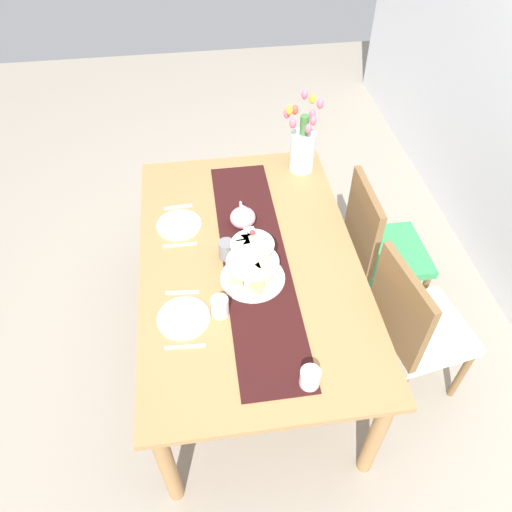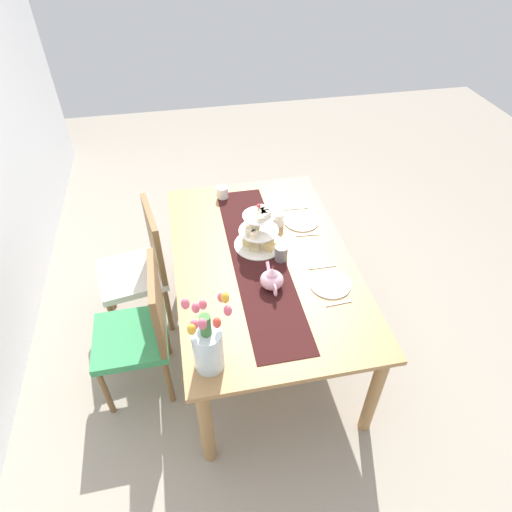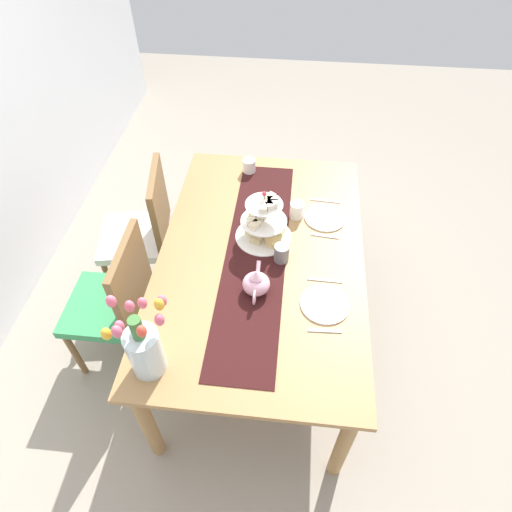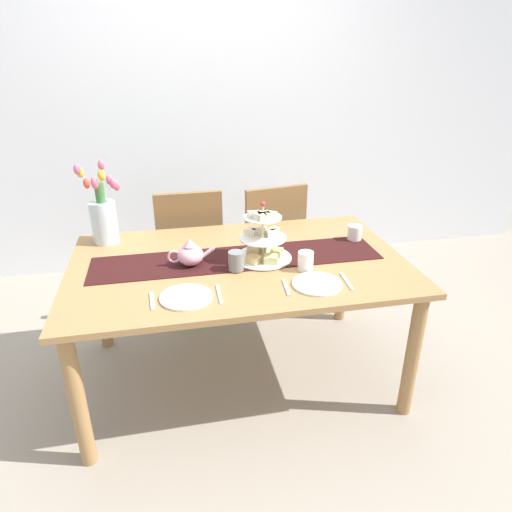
{
  "view_description": "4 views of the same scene",
  "coord_description": "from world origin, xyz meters",
  "px_view_note": "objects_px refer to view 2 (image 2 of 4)",
  "views": [
    {
      "loc": [
        1.59,
        -0.19,
        2.44
      ],
      "look_at": [
        0.01,
        0.03,
        0.75
      ],
      "focal_mm": 34.23,
      "sensor_mm": 36.0,
      "label": 1
    },
    {
      "loc": [
        -1.9,
        0.42,
        2.47
      ],
      "look_at": [
        -0.05,
        0.05,
        0.79
      ],
      "focal_mm": 30.75,
      "sensor_mm": 36.0,
      "label": 2
    },
    {
      "loc": [
        -1.51,
        -0.14,
        2.38
      ],
      "look_at": [
        -0.08,
        0.02,
        0.8
      ],
      "focal_mm": 30.61,
      "sensor_mm": 36.0,
      "label": 3
    },
    {
      "loc": [
        -0.33,
        -2.06,
        1.72
      ],
      "look_at": [
        0.07,
        -0.08,
        0.78
      ],
      "focal_mm": 31.77,
      "sensor_mm": 36.0,
      "label": 4
    }
  ],
  "objects_px": {
    "teapot": "(272,279)",
    "mug_grey": "(281,253)",
    "knife_left": "(322,267)",
    "dinner_plate_right": "(301,221)",
    "tulip_vase": "(208,344)",
    "chair_left": "(141,328)",
    "dining_table": "(262,269)",
    "fork_left": "(339,303)",
    "tiered_cake_stand": "(259,233)",
    "cream_jug": "(223,192)",
    "fork_right": "(307,235)",
    "knife_right": "(296,209)",
    "dinner_plate_left": "(330,284)",
    "mug_white_text": "(278,219)",
    "chair_right": "(141,265)"
  },
  "relations": [
    {
      "from": "chair_right",
      "to": "mug_white_text",
      "type": "relative_size",
      "value": 9.58
    },
    {
      "from": "fork_right",
      "to": "mug_grey",
      "type": "relative_size",
      "value": 1.58
    },
    {
      "from": "knife_right",
      "to": "chair_left",
      "type": "bearing_deg",
      "value": 121.59
    },
    {
      "from": "tiered_cake_stand",
      "to": "knife_left",
      "type": "relative_size",
      "value": 1.79
    },
    {
      "from": "fork_left",
      "to": "dining_table",
      "type": "bearing_deg",
      "value": 37.03
    },
    {
      "from": "teapot",
      "to": "dinner_plate_left",
      "type": "height_order",
      "value": "teapot"
    },
    {
      "from": "tiered_cake_stand",
      "to": "cream_jug",
      "type": "relative_size",
      "value": 3.58
    },
    {
      "from": "teapot",
      "to": "mug_white_text",
      "type": "height_order",
      "value": "teapot"
    },
    {
      "from": "dining_table",
      "to": "knife_left",
      "type": "height_order",
      "value": "knife_left"
    },
    {
      "from": "chair_right",
      "to": "mug_white_text",
      "type": "distance_m",
      "value": 0.96
    },
    {
      "from": "fork_left",
      "to": "fork_right",
      "type": "distance_m",
      "value": 0.6
    },
    {
      "from": "tulip_vase",
      "to": "chair_left",
      "type": "bearing_deg",
      "value": 37.05
    },
    {
      "from": "chair_right",
      "to": "teapot",
      "type": "xyz_separation_m",
      "value": [
        -0.58,
        -0.75,
        0.28
      ]
    },
    {
      "from": "chair_left",
      "to": "tiered_cake_stand",
      "type": "bearing_deg",
      "value": -66.08
    },
    {
      "from": "chair_left",
      "to": "mug_white_text",
      "type": "relative_size",
      "value": 9.58
    },
    {
      "from": "fork_left",
      "to": "dinner_plate_right",
      "type": "xyz_separation_m",
      "value": [
        0.74,
        0.0,
        0.0
      ]
    },
    {
      "from": "dining_table",
      "to": "tulip_vase",
      "type": "relative_size",
      "value": 3.81
    },
    {
      "from": "dinner_plate_right",
      "to": "chair_left",
      "type": "bearing_deg",
      "value": 115.66
    },
    {
      "from": "fork_right",
      "to": "mug_white_text",
      "type": "height_order",
      "value": "mug_white_text"
    },
    {
      "from": "tulip_vase",
      "to": "dinner_plate_left",
      "type": "bearing_deg",
      "value": -61.32
    },
    {
      "from": "tiered_cake_stand",
      "to": "mug_grey",
      "type": "height_order",
      "value": "tiered_cake_stand"
    },
    {
      "from": "chair_right",
      "to": "mug_grey",
      "type": "relative_size",
      "value": 9.58
    },
    {
      "from": "fork_right",
      "to": "tiered_cake_stand",
      "type": "bearing_deg",
      "value": 96.83
    },
    {
      "from": "fork_right",
      "to": "mug_white_text",
      "type": "bearing_deg",
      "value": 49.09
    },
    {
      "from": "dining_table",
      "to": "fork_left",
      "type": "distance_m",
      "value": 0.55
    },
    {
      "from": "knife_left",
      "to": "dinner_plate_right",
      "type": "xyz_separation_m",
      "value": [
        0.45,
        0.0,
        0.0
      ]
    },
    {
      "from": "knife_left",
      "to": "fork_right",
      "type": "xyz_separation_m",
      "value": [
        0.31,
        0.0,
        0.0
      ]
    },
    {
      "from": "fork_right",
      "to": "mug_white_text",
      "type": "relative_size",
      "value": 1.58
    },
    {
      "from": "teapot",
      "to": "mug_grey",
      "type": "relative_size",
      "value": 2.51
    },
    {
      "from": "tiered_cake_stand",
      "to": "teapot",
      "type": "distance_m",
      "value": 0.37
    },
    {
      "from": "chair_left",
      "to": "knife_right",
      "type": "xyz_separation_m",
      "value": [
        0.66,
        -1.08,
        0.22
      ]
    },
    {
      "from": "tulip_vase",
      "to": "dinner_plate_left",
      "type": "height_order",
      "value": "tulip_vase"
    },
    {
      "from": "knife_left",
      "to": "dinner_plate_right",
      "type": "height_order",
      "value": "dinner_plate_right"
    },
    {
      "from": "dinner_plate_left",
      "to": "knife_right",
      "type": "distance_m",
      "value": 0.74
    },
    {
      "from": "chair_left",
      "to": "fork_left",
      "type": "distance_m",
      "value": 1.12
    },
    {
      "from": "tulip_vase",
      "to": "dinner_plate_right",
      "type": "distance_m",
      "value": 1.23
    },
    {
      "from": "tulip_vase",
      "to": "knife_left",
      "type": "xyz_separation_m",
      "value": [
        0.54,
        -0.72,
        -0.15
      ]
    },
    {
      "from": "chair_right",
      "to": "cream_jug",
      "type": "distance_m",
      "value": 0.75
    },
    {
      "from": "chair_right",
      "to": "dinner_plate_right",
      "type": "xyz_separation_m",
      "value": [
        -0.03,
        -1.08,
        0.23
      ]
    },
    {
      "from": "dining_table",
      "to": "teapot",
      "type": "height_order",
      "value": "teapot"
    },
    {
      "from": "teapot",
      "to": "mug_grey",
      "type": "bearing_deg",
      "value": -26.17
    },
    {
      "from": "cream_jug",
      "to": "dinner_plate_right",
      "type": "height_order",
      "value": "cream_jug"
    },
    {
      "from": "dinner_plate_right",
      "to": "knife_right",
      "type": "distance_m",
      "value": 0.15
    },
    {
      "from": "dinner_plate_left",
      "to": "knife_right",
      "type": "relative_size",
      "value": 1.35
    },
    {
      "from": "chair_right",
      "to": "dinner_plate_left",
      "type": "relative_size",
      "value": 3.96
    },
    {
      "from": "dinner_plate_right",
      "to": "mug_grey",
      "type": "xyz_separation_m",
      "value": [
        -0.34,
        0.22,
        0.05
      ]
    },
    {
      "from": "chair_left",
      "to": "knife_left",
      "type": "distance_m",
      "value": 1.1
    },
    {
      "from": "knife_right",
      "to": "mug_white_text",
      "type": "xyz_separation_m",
      "value": [
        -0.15,
        0.16,
        0.04
      ]
    },
    {
      "from": "fork_left",
      "to": "knife_right",
      "type": "height_order",
      "value": "same"
    },
    {
      "from": "tiered_cake_stand",
      "to": "fork_left",
      "type": "bearing_deg",
      "value": -149.73
    }
  ]
}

